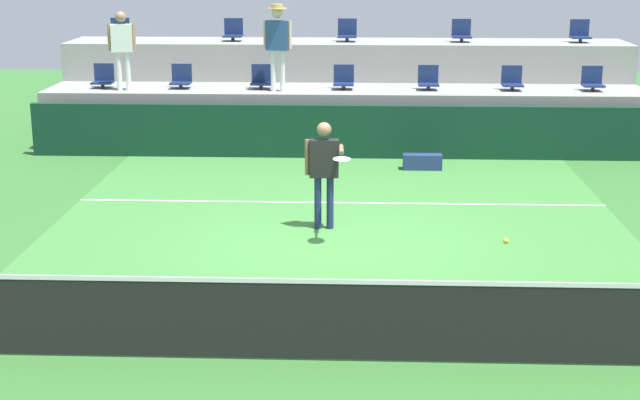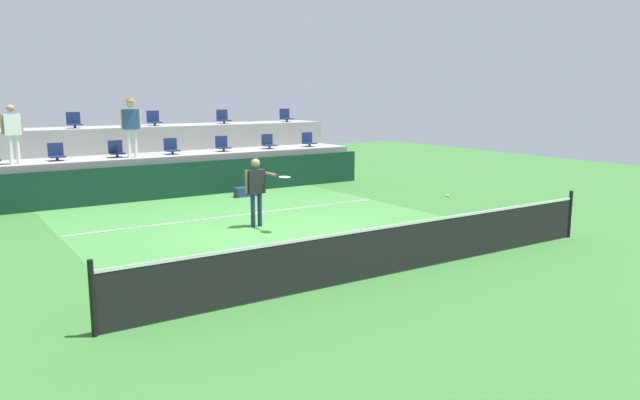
% 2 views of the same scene
% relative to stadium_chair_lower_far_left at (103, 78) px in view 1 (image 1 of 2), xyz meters
% --- Properties ---
extents(ground_plane, '(40.00, 40.00, 0.00)m').
position_rel_stadium_chair_lower_far_left_xyz_m(ground_plane, '(5.29, -7.23, -1.46)').
color(ground_plane, '#336B2D').
extents(court_inner_paint, '(9.00, 10.00, 0.01)m').
position_rel_stadium_chair_lower_far_left_xyz_m(court_inner_paint, '(5.29, -6.23, -1.46)').
color(court_inner_paint, '#3D7F38').
rests_on(court_inner_paint, ground_plane).
extents(court_service_line, '(9.00, 0.06, 0.00)m').
position_rel_stadium_chair_lower_far_left_xyz_m(court_service_line, '(5.29, -4.83, -1.46)').
color(court_service_line, white).
rests_on(court_service_line, ground_plane).
extents(tennis_net, '(10.48, 0.08, 1.07)m').
position_rel_stadium_chair_lower_far_left_xyz_m(tennis_net, '(5.29, -11.23, -0.97)').
color(tennis_net, black).
rests_on(tennis_net, ground_plane).
extents(sponsor_backboard, '(13.00, 0.16, 1.10)m').
position_rel_stadium_chair_lower_far_left_xyz_m(sponsor_backboard, '(5.29, -1.23, -0.91)').
color(sponsor_backboard, '#0F3323').
rests_on(sponsor_backboard, ground_plane).
extents(seating_tier_lower, '(13.00, 1.80, 1.25)m').
position_rel_stadium_chair_lower_far_left_xyz_m(seating_tier_lower, '(5.29, 0.07, -0.84)').
color(seating_tier_lower, gray).
rests_on(seating_tier_lower, ground_plane).
extents(seating_tier_upper, '(13.00, 1.80, 2.10)m').
position_rel_stadium_chair_lower_far_left_xyz_m(seating_tier_upper, '(5.29, 1.87, -0.41)').
color(seating_tier_upper, gray).
rests_on(seating_tier_upper, ground_plane).
extents(stadium_chair_lower_far_left, '(0.44, 0.40, 0.52)m').
position_rel_stadium_chair_lower_far_left_xyz_m(stadium_chair_lower_far_left, '(0.00, 0.00, 0.00)').
color(stadium_chair_lower_far_left, '#2D2D33').
rests_on(stadium_chair_lower_far_left, seating_tier_lower).
extents(stadium_chair_lower_left, '(0.44, 0.40, 0.52)m').
position_rel_stadium_chair_lower_far_left_xyz_m(stadium_chair_lower_left, '(1.72, 0.00, 0.00)').
color(stadium_chair_lower_left, '#2D2D33').
rests_on(stadium_chair_lower_left, seating_tier_lower).
extents(stadium_chair_lower_mid_left, '(0.44, 0.40, 0.52)m').
position_rel_stadium_chair_lower_far_left_xyz_m(stadium_chair_lower_mid_left, '(3.47, 0.00, 0.00)').
color(stadium_chair_lower_mid_left, '#2D2D33').
rests_on(stadium_chair_lower_mid_left, seating_tier_lower).
extents(stadium_chair_lower_center, '(0.44, 0.40, 0.52)m').
position_rel_stadium_chair_lower_far_left_xyz_m(stadium_chair_lower_center, '(5.26, 0.00, 0.00)').
color(stadium_chair_lower_center, '#2D2D33').
rests_on(stadium_chair_lower_center, seating_tier_lower).
extents(stadium_chair_lower_mid_right, '(0.44, 0.40, 0.52)m').
position_rel_stadium_chair_lower_far_left_xyz_m(stadium_chair_lower_mid_right, '(7.08, 0.00, 0.00)').
color(stadium_chair_lower_mid_right, '#2D2D33').
rests_on(stadium_chair_lower_mid_right, seating_tier_lower).
extents(stadium_chair_lower_right, '(0.44, 0.40, 0.52)m').
position_rel_stadium_chair_lower_far_left_xyz_m(stadium_chair_lower_right, '(8.88, 0.00, 0.00)').
color(stadium_chair_lower_right, '#2D2D33').
rests_on(stadium_chair_lower_right, seating_tier_lower).
extents(stadium_chair_lower_far_right, '(0.44, 0.40, 0.52)m').
position_rel_stadium_chair_lower_far_left_xyz_m(stadium_chair_lower_far_right, '(10.59, 0.00, 0.00)').
color(stadium_chair_lower_far_right, '#2D2D33').
rests_on(stadium_chair_lower_far_right, seating_tier_lower).
extents(stadium_chair_upper_far_left, '(0.44, 0.40, 0.52)m').
position_rel_stadium_chair_lower_far_left_xyz_m(stadium_chair_upper_far_left, '(-0.04, 1.80, 0.85)').
color(stadium_chair_upper_far_left, '#2D2D33').
rests_on(stadium_chair_upper_far_left, seating_tier_upper).
extents(stadium_chair_upper_left, '(0.44, 0.40, 0.52)m').
position_rel_stadium_chair_lower_far_left_xyz_m(stadium_chair_upper_left, '(2.64, 1.80, 0.85)').
color(stadium_chair_upper_left, '#2D2D33').
rests_on(stadium_chair_upper_left, seating_tier_upper).
extents(stadium_chair_upper_center, '(0.44, 0.40, 0.52)m').
position_rel_stadium_chair_lower_far_left_xyz_m(stadium_chair_upper_center, '(5.30, 1.80, 0.85)').
color(stadium_chair_upper_center, '#2D2D33').
rests_on(stadium_chair_upper_center, seating_tier_upper).
extents(stadium_chair_upper_right, '(0.44, 0.40, 0.52)m').
position_rel_stadium_chair_lower_far_left_xyz_m(stadium_chair_upper_right, '(7.94, 1.80, 0.85)').
color(stadium_chair_upper_right, '#2D2D33').
rests_on(stadium_chair_upper_right, seating_tier_upper).
extents(stadium_chair_upper_far_right, '(0.44, 0.40, 0.52)m').
position_rel_stadium_chair_lower_far_left_xyz_m(stadium_chair_upper_far_right, '(10.66, 1.80, 0.85)').
color(stadium_chair_upper_far_right, '#2D2D33').
rests_on(stadium_chair_upper_far_right, seating_tier_upper).
extents(tennis_player, '(0.72, 1.17, 1.68)m').
position_rel_stadium_chair_lower_far_left_xyz_m(tennis_player, '(5.08, -6.39, -0.44)').
color(tennis_player, navy).
rests_on(tennis_player, ground_plane).
extents(spectator_in_white, '(0.59, 0.26, 1.67)m').
position_rel_stadium_chair_lower_far_left_xyz_m(spectator_in_white, '(0.55, -0.38, 0.79)').
color(spectator_in_white, white).
rests_on(spectator_in_white, seating_tier_lower).
extents(spectator_with_hat, '(0.62, 0.50, 1.83)m').
position_rel_stadium_chair_lower_far_left_xyz_m(spectator_with_hat, '(3.86, -0.38, 0.92)').
color(spectator_with_hat, white).
rests_on(spectator_with_hat, seating_tier_lower).
extents(tennis_ball, '(0.07, 0.07, 0.07)m').
position_rel_stadium_chair_lower_far_left_xyz_m(tennis_ball, '(7.21, -10.64, -0.29)').
color(tennis_ball, '#CCE033').
extents(equipment_bag, '(0.76, 0.28, 0.30)m').
position_rel_stadium_chair_lower_far_left_xyz_m(equipment_bag, '(6.85, -2.23, -1.31)').
color(equipment_bag, navy).
rests_on(equipment_bag, ground_plane).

